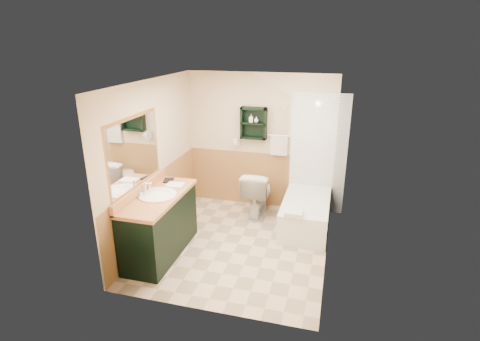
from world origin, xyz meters
name	(u,v)px	position (x,y,z in m)	size (l,w,h in m)	color
floor	(238,244)	(0.00, 0.00, 0.00)	(3.00, 3.00, 0.00)	beige
back_wall	(260,141)	(0.00, 1.52, 1.20)	(2.60, 0.04, 2.40)	#FFEFC7
left_wall	(152,162)	(-1.32, 0.00, 1.20)	(0.04, 3.00, 2.40)	#FFEFC7
right_wall	(334,178)	(1.32, 0.00, 1.20)	(0.04, 3.00, 2.40)	#FFEFC7
ceiling	(237,80)	(0.00, 0.00, 2.42)	(2.60, 3.00, 0.04)	white
wainscot_left	(158,204)	(-1.29, 0.00, 0.50)	(2.98, 2.98, 1.00)	tan
wainscot_back	(259,179)	(0.00, 1.49, 0.50)	(2.58, 2.58, 1.00)	tan
mirror_frame	(134,153)	(-1.27, -0.55, 1.50)	(1.30, 1.30, 1.00)	olive
mirror_glass	(135,153)	(-1.27, -0.55, 1.50)	(1.20, 1.20, 0.90)	white
tile_right	(332,170)	(1.28, 0.75, 1.05)	(1.50, 1.50, 2.10)	white
tile_back	(318,155)	(1.03, 1.48, 1.05)	(0.95, 0.95, 2.10)	white
tile_accent	(336,114)	(1.27, 0.75, 1.90)	(1.50, 1.50, 0.10)	#124227
wall_shelf	(254,123)	(-0.10, 1.41, 1.55)	(0.45, 0.15, 0.55)	black
hair_dryer	(237,141)	(-0.40, 1.43, 1.20)	(0.10, 0.24, 0.18)	silver
towel_bar	(279,136)	(0.35, 1.45, 1.35)	(0.40, 0.06, 0.40)	silver
curtain_rod	(285,105)	(0.53, 0.75, 2.00)	(0.03, 0.03, 1.60)	silver
shower_curtain	(285,156)	(0.53, 0.92, 1.15)	(1.05, 1.05, 1.70)	beige
vanity	(160,225)	(-0.99, -0.52, 0.45)	(0.59, 1.43, 0.90)	black
bathtub	(306,212)	(0.93, 0.86, 0.24)	(0.73, 1.50, 0.49)	white
toilet	(258,193)	(0.07, 1.06, 0.40)	(0.46, 0.82, 0.81)	white
counter_towel	(175,185)	(-0.89, -0.16, 0.92)	(0.25, 0.20, 0.04)	silver
vanity_book	(163,175)	(-1.16, 0.00, 1.00)	(0.15, 0.02, 0.20)	black
tub_towel	(294,213)	(0.80, 0.20, 0.52)	(0.26, 0.22, 0.07)	silver
soap_bottle_a	(251,120)	(-0.14, 1.40, 1.60)	(0.06, 0.14, 0.06)	white
soap_bottle_b	(256,120)	(-0.05, 1.40, 1.60)	(0.08, 0.10, 0.08)	white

